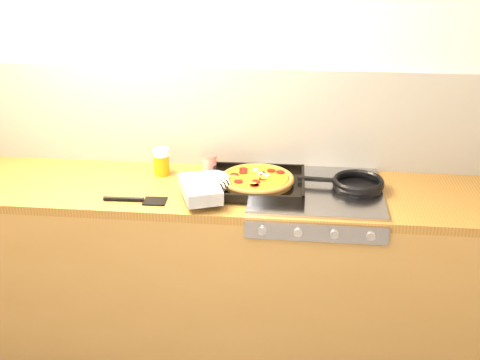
# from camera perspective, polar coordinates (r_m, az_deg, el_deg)

# --- Properties ---
(room_shell) EXTENTS (3.20, 3.20, 3.20)m
(room_shell) POSITION_cam_1_polar(r_m,az_deg,el_deg) (2.99, -1.28, 5.92)
(room_shell) COLOR white
(room_shell) RESTS_ON ground
(counter_run) EXTENTS (3.20, 0.62, 0.90)m
(counter_run) POSITION_cam_1_polar(r_m,az_deg,el_deg) (3.02, -1.86, -8.51)
(counter_run) COLOR olive
(counter_run) RESTS_ON ground
(stovetop) EXTENTS (0.60, 0.56, 0.02)m
(stovetop) POSITION_cam_1_polar(r_m,az_deg,el_deg) (2.79, 7.22, -0.99)
(stovetop) COLOR #9F9FA4
(stovetop) RESTS_ON counter_run
(pizza_on_tray) EXTENTS (0.58, 0.51, 0.07)m
(pizza_on_tray) POSITION_cam_1_polar(r_m,az_deg,el_deg) (2.75, 0.15, -0.19)
(pizza_on_tray) COLOR black
(pizza_on_tray) RESTS_ON stovetop
(frying_pan) EXTENTS (0.40, 0.25, 0.04)m
(frying_pan) POSITION_cam_1_polar(r_m,az_deg,el_deg) (2.81, 11.02, -0.33)
(frying_pan) COLOR black
(frying_pan) RESTS_ON stovetop
(tomato_can) EXTENTS (0.07, 0.07, 0.10)m
(tomato_can) POSITION_cam_1_polar(r_m,az_deg,el_deg) (2.94, -2.90, 1.46)
(tomato_can) COLOR #B00E14
(tomato_can) RESTS_ON counter_run
(juice_glass) EXTENTS (0.09, 0.09, 0.13)m
(juice_glass) POSITION_cam_1_polar(r_m,az_deg,el_deg) (2.96, -7.45, 1.75)
(juice_glass) COLOR orange
(juice_glass) RESTS_ON counter_run
(wooden_spoon) EXTENTS (0.30, 0.11, 0.02)m
(wooden_spoon) POSITION_cam_1_polar(r_m,az_deg,el_deg) (2.98, 1.69, 0.90)
(wooden_spoon) COLOR #976240
(wooden_spoon) RESTS_ON counter_run
(black_spatula) EXTENTS (0.28, 0.09, 0.02)m
(black_spatula) POSITION_cam_1_polar(r_m,az_deg,el_deg) (2.71, -9.78, -1.87)
(black_spatula) COLOR black
(black_spatula) RESTS_ON counter_run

